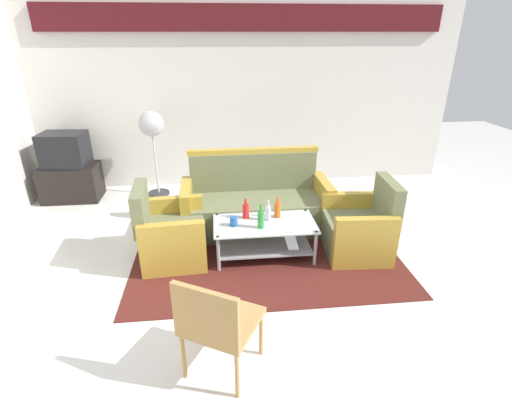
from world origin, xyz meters
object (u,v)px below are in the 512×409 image
Objects in this scene: bottle_orange at (277,210)px; bottle_green at (261,219)px; pedestal_fan at (152,129)px; television at (65,150)px; armchair_left at (170,235)px; tv_stand at (71,182)px; bottle_red at (246,211)px; couch at (256,205)px; armchair_right at (359,229)px; bottle_clear at (268,213)px; wicker_chair at (216,321)px; cup at (234,221)px; coffee_table at (264,234)px.

bottle_orange is 0.31m from bottle_green.
television is at bearing -177.81° from pedestal_fan.
bottle_green is at bearing 76.75° from armchair_left.
armchair_left is 1.06× the size of tv_stand.
tv_stand is (-2.44, 1.75, -0.24)m from bottle_red.
couch reaches higher than bottle_red.
armchair_left is 3.67× the size of bottle_orange.
bottle_green is at bearing 87.25° from couch.
tv_stand is (-3.70, 1.92, -0.03)m from armchair_right.
tv_stand is at bearing 142.23° from bottle_green.
armchair_right is 3.60× the size of bottle_clear.
bottle_red is at bearing 72.17° from couch.
tv_stand is at bearing 150.32° from wicker_chair.
wicker_chair reaches higher than bottle_red.
cup is at bearing 144.07° from television.
wicker_chair is (-0.70, -1.71, -0.00)m from bottle_orange.
armchair_right reaches higher than coffee_table.
armchair_left reaches higher than coffee_table.
bottle_red is at bearing 160.93° from bottle_clear.
armchair_left is 3.19× the size of bottle_green.
armchair_left is 3.74× the size of bottle_red.
television reaches higher than couch.
tv_stand is (-2.30, 1.92, -0.20)m from cup.
wicker_chair is (2.10, -3.48, 0.23)m from tv_stand.
armchair_right is 2.24m from wicker_chair.
armchair_right is at bearing 83.94° from armchair_left.
cup is at bearing 111.79° from wicker_chair.
couch is 1.99m from pedestal_fan.
bottle_orange is 2.44m from pedestal_fan.
bottle_green reaches higher than cup.
wicker_chair is (0.48, -1.64, 0.21)m from armchair_left.
armchair_left is 0.71m from cup.
tv_stand is 0.63× the size of pedestal_fan.
bottle_green is at bearing -115.94° from coffee_table.
television reaches higher than tv_stand.
couch is 0.68m from coffee_table.
tv_stand is at bearing 66.21° from armchair_right.
bottle_clear is (0.05, 0.06, 0.23)m from coffee_table.
pedestal_fan is (1.24, 0.05, 0.25)m from television.
cup is 1.57m from wicker_chair.
bottle_clear reaches higher than cup.
bottle_red is at bearing 118.78° from bottle_green.
television is (-2.64, 1.89, 0.49)m from coffee_table.
bottle_green is at bearing -15.52° from cup.
pedestal_fan is at bearing -172.37° from armchair_left.
bottle_clear is at bearing 95.90° from couch.
armchair_right is at bearing 156.45° from television.
bottle_red is at bearing -35.61° from tv_stand.
cup is 3.01m from tv_stand.
couch is 0.81m from bottle_green.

